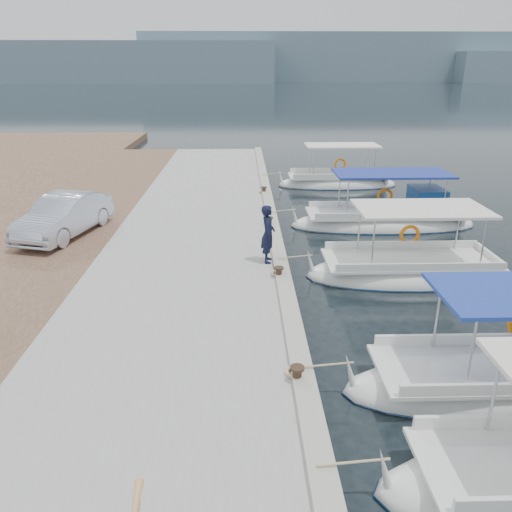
{
  "coord_description": "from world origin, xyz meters",
  "views": [
    {
      "loc": [
        -1.36,
        -11.56,
        6.18
      ],
      "look_at": [
        -1.0,
        1.43,
        1.2
      ],
      "focal_mm": 35.0,
      "sensor_mm": 36.0,
      "label": 1
    }
  ],
  "objects_px": {
    "fishing_caique_e": "(337,184)",
    "parked_car": "(64,216)",
    "fishing_caique_c": "(409,273)",
    "fisherman": "(268,234)",
    "fishing_caique_d": "(386,222)"
  },
  "relations": [
    {
      "from": "fishing_caique_c",
      "to": "fisherman",
      "type": "distance_m",
      "value": 4.58
    },
    {
      "from": "fishing_caique_c",
      "to": "fishing_caique_d",
      "type": "height_order",
      "value": "same"
    },
    {
      "from": "fishing_caique_c",
      "to": "fishing_caique_e",
      "type": "distance_m",
      "value": 12.51
    },
    {
      "from": "fishing_caique_e",
      "to": "fisherman",
      "type": "height_order",
      "value": "fisherman"
    },
    {
      "from": "parked_car",
      "to": "fisherman",
      "type": "bearing_deg",
      "value": -6.7
    },
    {
      "from": "fishing_caique_e",
      "to": "parked_car",
      "type": "xyz_separation_m",
      "value": [
        -11.48,
        -9.59,
        1.09
      ]
    },
    {
      "from": "fishing_caique_e",
      "to": "parked_car",
      "type": "bearing_deg",
      "value": -140.12
    },
    {
      "from": "fishing_caique_d",
      "to": "parked_car",
      "type": "bearing_deg",
      "value": -169.45
    },
    {
      "from": "fishing_caique_e",
      "to": "fishing_caique_d",
      "type": "bearing_deg",
      "value": -84.81
    },
    {
      "from": "fisherman",
      "to": "parked_car",
      "type": "distance_m",
      "value": 7.6
    },
    {
      "from": "fishing_caique_c",
      "to": "fisherman",
      "type": "xyz_separation_m",
      "value": [
        -4.4,
        0.14,
        1.27
      ]
    },
    {
      "from": "fishing_caique_d",
      "to": "fisherman",
      "type": "height_order",
      "value": "fisherman"
    },
    {
      "from": "fishing_caique_d",
      "to": "fishing_caique_e",
      "type": "relative_size",
      "value": 1.17
    },
    {
      "from": "fisherman",
      "to": "parked_car",
      "type": "relative_size",
      "value": 0.41
    },
    {
      "from": "fishing_caique_d",
      "to": "fisherman",
      "type": "xyz_separation_m",
      "value": [
        -5.08,
        -5.04,
        1.21
      ]
    }
  ]
}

